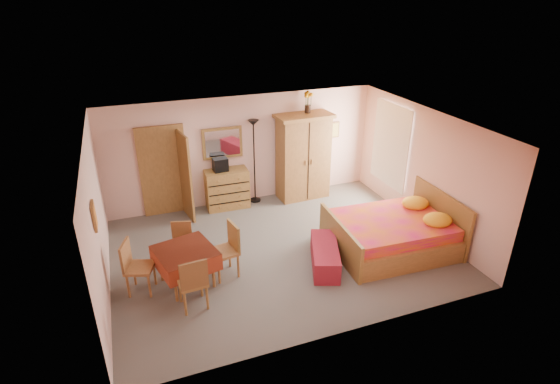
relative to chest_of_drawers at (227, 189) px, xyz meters
name	(u,v)px	position (x,y,z in m)	size (l,w,h in m)	color
floor	(281,250)	(0.51, -2.25, -0.47)	(6.50, 6.50, 0.00)	#625C56
ceiling	(281,125)	(0.51, -2.25, 2.13)	(6.50, 6.50, 0.00)	brown
wall_back	(244,150)	(0.51, 0.25, 0.83)	(6.50, 0.10, 2.60)	beige
wall_front	(343,263)	(0.51, -4.75, 0.83)	(6.50, 0.10, 2.60)	beige
wall_left	(97,221)	(-2.74, -2.25, 0.83)	(0.10, 5.00, 2.60)	beige
wall_right	(424,169)	(3.76, -2.25, 0.83)	(0.10, 5.00, 2.60)	beige
doorway	(164,172)	(-1.39, 0.22, 0.55)	(1.06, 0.12, 2.15)	#9E6B35
window	(391,145)	(3.72, -1.05, 0.98)	(0.08, 1.40, 1.95)	white
picture_left	(94,216)	(-2.71, -2.85, 1.23)	(0.04, 0.32, 0.42)	orange
picture_back	(334,130)	(2.86, 0.22, 1.08)	(0.30, 0.04, 0.40)	#D8BF59
chest_of_drawers	(227,189)	(0.00, 0.00, 0.00)	(1.00, 0.50, 0.94)	olive
wall_mirror	(222,143)	(0.00, 0.21, 1.08)	(0.93, 0.05, 0.74)	white
stereo	(220,165)	(-0.12, 0.03, 0.63)	(0.33, 0.24, 0.31)	black
floor_lamp	(254,162)	(0.72, 0.08, 0.56)	(0.26, 0.26, 2.05)	black
wardrobe	(303,157)	(1.91, -0.08, 0.59)	(1.35, 0.69, 2.11)	olive
sunflower_vase	(308,102)	(2.05, 0.03, 1.90)	(0.20, 0.20, 0.51)	yellow
bed	(392,225)	(2.61, -2.94, 0.07)	(2.35, 1.85, 1.09)	#D01456
bench	(325,256)	(1.12, -3.03, -0.26)	(0.47, 1.28, 0.43)	maroon
dining_table	(187,267)	(-1.42, -2.68, -0.12)	(0.96, 0.96, 0.70)	maroon
chair_south	(192,281)	(-1.42, -3.32, 0.02)	(0.45, 0.45, 0.99)	#9B6934
chair_north	(182,245)	(-1.40, -2.04, -0.05)	(0.38, 0.38, 0.83)	#A67638
chair_west	(140,267)	(-2.19, -2.61, 0.02)	(0.44, 0.44, 0.98)	#A96939
chair_east	(224,251)	(-0.73, -2.66, 0.04)	(0.46, 0.46, 1.02)	#AB6E39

